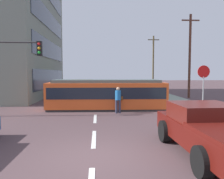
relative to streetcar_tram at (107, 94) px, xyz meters
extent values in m
plane|color=#513B3F|center=(-0.76, 0.64, -1.08)|extent=(120.00, 120.00, 0.00)
cube|color=gray|center=(6.04, -3.36, -1.01)|extent=(3.20, 36.00, 0.14)
cube|color=silver|center=(-0.76, -7.36, -1.07)|extent=(0.16, 2.40, 0.01)
cube|color=silver|center=(-0.76, -3.36, -1.07)|extent=(0.16, 2.40, 0.01)
cube|color=silver|center=(-0.76, 6.00, -1.07)|extent=(0.16, 2.40, 0.01)
cube|color=silver|center=(-0.76, 12.00, -1.07)|extent=(0.16, 2.40, 0.01)
cube|color=#2D3847|center=(-5.90, 10.58, 0.84)|extent=(0.06, 15.19, 1.92)
cube|color=#2D3847|center=(-5.90, 10.58, 4.04)|extent=(0.06, 15.19, 1.92)
cube|color=#2D3847|center=(-5.90, 10.58, 7.24)|extent=(0.06, 15.19, 1.92)
cube|color=#E65623|center=(0.00, 0.00, -0.06)|extent=(8.21, 2.69, 1.73)
cube|color=#2D2D2D|center=(0.00, 0.00, -1.00)|extent=(8.04, 2.56, 0.15)
cube|color=#4C5A58|center=(0.00, 0.00, 0.90)|extent=(7.39, 2.30, 0.20)
cube|color=#1E232D|center=(0.00, 0.00, 0.15)|extent=(7.88, 2.72, 0.76)
cube|color=gold|center=(-2.53, 8.94, -0.03)|extent=(2.63, 5.57, 1.49)
cube|color=black|center=(-2.59, 6.23, 0.19)|extent=(2.25, 0.18, 0.89)
cube|color=black|center=(-2.53, 8.94, 0.24)|extent=(2.65, 4.74, 0.60)
cylinder|color=black|center=(-2.57, 7.17, -0.63)|extent=(2.57, 0.96, 0.90)
cylinder|color=black|center=(-2.48, 10.70, -0.63)|extent=(2.57, 0.96, 0.90)
cylinder|color=#303348|center=(0.57, -1.69, -0.65)|extent=(0.16, 0.16, 0.85)
cylinder|color=#303348|center=(0.77, -1.69, -0.65)|extent=(0.16, 0.16, 0.85)
cylinder|color=#216BB0|center=(0.67, -1.69, 0.07)|extent=(0.36, 0.36, 0.60)
sphere|color=tan|center=(0.67, -1.69, 0.48)|extent=(0.22, 0.22, 0.22)
cube|color=#572D10|center=(0.89, -1.64, -0.13)|extent=(0.22, 0.19, 0.24)
cube|color=#50100C|center=(2.91, -9.37, -0.40)|extent=(2.11, 5.04, 0.65)
cube|color=#551812|center=(2.90, -8.82, 0.20)|extent=(1.94, 1.94, 0.55)
cylinder|color=black|center=(1.88, -7.89, -0.68)|extent=(0.30, 0.81, 0.80)
cylinder|color=black|center=(3.88, -7.84, -0.68)|extent=(0.30, 0.81, 0.80)
cylinder|color=black|center=(1.94, -10.89, -0.68)|extent=(0.30, 0.81, 0.80)
cylinder|color=gray|center=(5.90, -2.33, 0.16)|extent=(0.07, 0.07, 2.20)
cylinder|color=red|center=(5.90, -2.33, 1.56)|extent=(0.76, 0.04, 0.76)
cylinder|color=#333333|center=(-5.33, -2.31, 3.26)|extent=(2.65, 0.10, 0.10)
cube|color=black|center=(-4.01, -2.31, 2.91)|extent=(0.28, 0.24, 0.84)
sphere|color=red|center=(-4.01, -2.44, 3.16)|extent=(0.16, 0.16, 0.16)
sphere|color=gold|center=(-4.01, -2.44, 2.91)|extent=(0.16, 0.16, 0.16)
sphere|color=green|center=(-4.01, -2.44, 2.66)|extent=(0.16, 0.16, 0.16)
cylinder|color=brown|center=(8.71, 6.96, 3.13)|extent=(0.24, 0.24, 8.42)
cube|color=brown|center=(8.71, 6.96, 6.74)|extent=(1.80, 0.12, 0.12)
cylinder|color=brown|center=(8.06, 19.91, 3.06)|extent=(0.24, 0.24, 8.28)
cube|color=brown|center=(8.06, 19.91, 6.60)|extent=(1.80, 0.12, 0.12)
camera|label=1|loc=(-0.60, -16.30, 1.50)|focal=37.33mm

